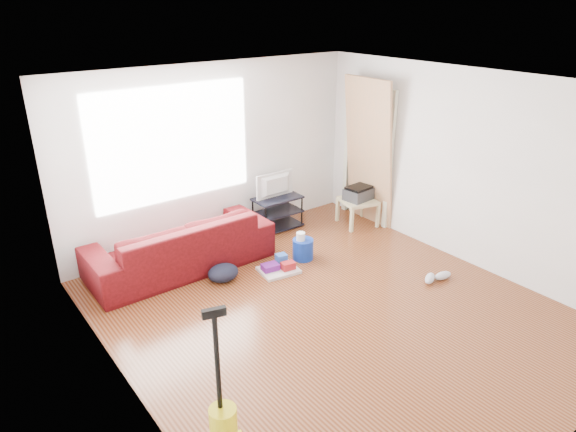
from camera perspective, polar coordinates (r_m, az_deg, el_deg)
room at (r=5.46m, az=4.70°, el=1.44°), size 4.51×5.01×2.51m
sofa at (r=6.90m, az=-11.63°, el=-5.61°), size 2.36×0.92×0.69m
tv_stand at (r=7.79m, az=-1.17°, el=0.43°), size 0.73×0.42×0.50m
tv at (r=7.64m, az=-1.20°, el=3.39°), size 0.65×0.09×0.37m
side_table at (r=7.96m, az=7.78°, el=1.40°), size 0.61×0.61×0.41m
printer at (r=7.90m, az=7.84°, el=2.53°), size 0.43×0.34×0.21m
bucket at (r=6.99m, az=1.66°, el=-4.72°), size 0.29×0.29×0.28m
toilet_paper at (r=6.89m, az=1.41°, el=-3.33°), size 0.12×0.12×0.11m
cleaning_tray at (r=6.66m, az=-1.03°, el=-5.71°), size 0.53×0.45×0.17m
backpack at (r=6.52m, az=-7.17°, el=-7.11°), size 0.41×0.34×0.22m
sneakers at (r=6.70m, az=16.16°, el=-6.52°), size 0.45×0.23×0.10m
door_panel at (r=8.22m, az=8.48°, el=-0.52°), size 0.28×0.90×2.23m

